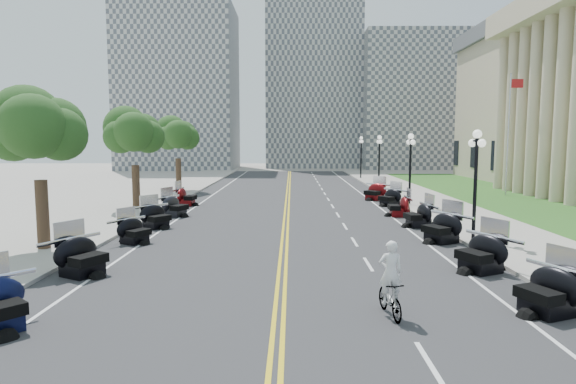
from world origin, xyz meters
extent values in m
plane|color=gray|center=(0.00, 0.00, 0.00)|extent=(160.00, 160.00, 0.00)
cube|color=#333335|center=(0.00, 10.00, 0.00)|extent=(16.00, 90.00, 0.01)
cube|color=yellow|center=(-0.12, 10.00, 0.01)|extent=(0.12, 90.00, 0.00)
cube|color=yellow|center=(0.12, 10.00, 0.01)|extent=(0.12, 90.00, 0.00)
cube|color=white|center=(6.40, 10.00, 0.01)|extent=(0.12, 90.00, 0.00)
cube|color=white|center=(-6.40, 10.00, 0.01)|extent=(0.12, 90.00, 0.00)
cube|color=white|center=(3.20, -8.00, 0.01)|extent=(0.12, 2.00, 0.00)
cube|color=white|center=(3.20, -4.00, 0.01)|extent=(0.12, 2.00, 0.00)
cube|color=white|center=(3.20, 0.00, 0.01)|extent=(0.12, 2.00, 0.00)
cube|color=white|center=(3.20, 4.00, 0.01)|extent=(0.12, 2.00, 0.00)
cube|color=white|center=(3.20, 8.00, 0.01)|extent=(0.12, 2.00, 0.00)
cube|color=white|center=(3.20, 12.00, 0.01)|extent=(0.12, 2.00, 0.00)
cube|color=white|center=(3.20, 16.00, 0.01)|extent=(0.12, 2.00, 0.00)
cube|color=white|center=(3.20, 20.00, 0.01)|extent=(0.12, 2.00, 0.00)
cube|color=white|center=(3.20, 24.00, 0.01)|extent=(0.12, 2.00, 0.00)
cube|color=white|center=(3.20, 28.00, 0.01)|extent=(0.12, 2.00, 0.00)
cube|color=white|center=(3.20, 32.00, 0.01)|extent=(0.12, 2.00, 0.00)
cube|color=white|center=(3.20, 36.00, 0.01)|extent=(0.12, 2.00, 0.00)
cube|color=white|center=(3.20, 40.00, 0.01)|extent=(0.12, 2.00, 0.00)
cube|color=white|center=(3.20, 44.00, 0.01)|extent=(0.12, 2.00, 0.00)
cube|color=white|center=(3.20, 48.00, 0.01)|extent=(0.12, 2.00, 0.00)
cube|color=white|center=(3.20, 52.00, 0.01)|extent=(0.12, 2.00, 0.00)
cube|color=#9E9991|center=(10.50, 10.00, 0.07)|extent=(5.00, 90.00, 0.15)
cube|color=#9E9991|center=(-10.50, 10.00, 0.07)|extent=(5.00, 90.00, 0.15)
cube|color=#356023|center=(17.50, 18.00, 0.05)|extent=(9.00, 60.00, 0.10)
cube|color=gray|center=(-18.00, 62.00, 13.00)|extent=(18.00, 14.00, 26.00)
cube|color=gray|center=(4.00, 68.00, 15.00)|extent=(16.00, 12.00, 30.00)
cube|color=gray|center=(22.00, 65.00, 11.00)|extent=(20.00, 14.00, 22.00)
imported|color=#A51414|center=(2.91, -5.35, 0.50)|extent=(0.72, 1.71, 0.99)
imported|color=white|center=(2.91, -5.35, 1.84)|extent=(0.62, 0.40, 1.69)
camera|label=1|loc=(0.34, -17.61, 4.61)|focal=30.00mm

